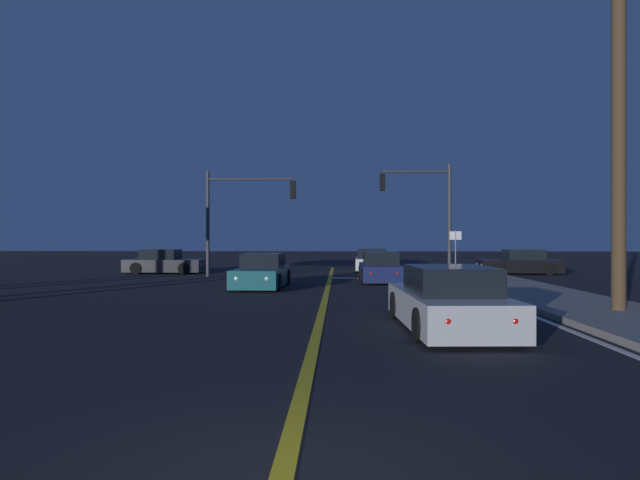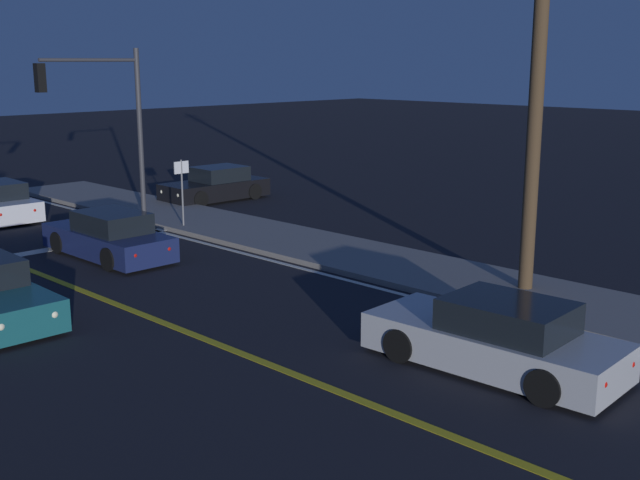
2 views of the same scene
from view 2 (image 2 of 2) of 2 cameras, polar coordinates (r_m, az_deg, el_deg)
sidewalk_right at (r=20.62m, az=8.82°, el=-2.56°), size 3.20×42.15×0.15m
lane_line_center at (r=15.70m, az=-6.72°, el=-7.70°), size 0.20×39.81×0.01m
lane_line_edge_right at (r=19.22m, az=5.56°, el=-3.82°), size 0.16×39.81×0.01m
stop_bar at (r=25.38m, az=-16.38°, el=-0.19°), size 5.48×0.50×0.01m
car_distant_tail_black at (r=32.04m, az=-7.50°, el=3.88°), size 4.34×2.05×1.34m
car_following_oncoming_silver at (r=14.72m, az=12.56°, el=-6.95°), size 2.10×4.75×1.34m
car_far_approaching_navy at (r=23.25m, az=-14.94°, el=0.19°), size 1.81×4.58×1.34m
traffic_signal_near_right at (r=27.93m, az=-15.20°, el=9.15°), size 3.77×0.28×5.90m
utility_pole_right at (r=18.97m, az=15.35°, el=11.00°), size 1.83×0.34×9.74m
street_sign_corner at (r=26.37m, az=-9.90°, el=4.07°), size 0.56×0.06×2.33m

